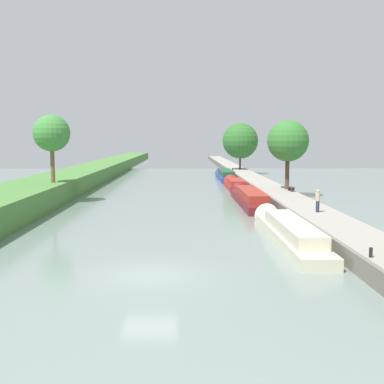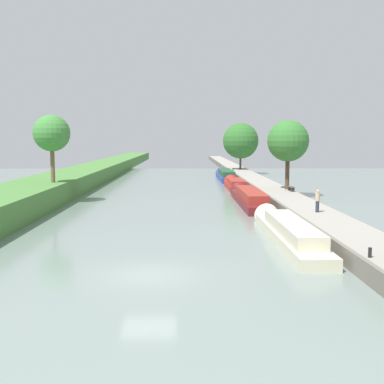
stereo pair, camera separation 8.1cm
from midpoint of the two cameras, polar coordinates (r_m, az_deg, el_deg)
ground_plane at (r=22.01m, az=-5.21°, el=-9.95°), size 160.00×160.00×0.00m
stone_quay at (r=23.23m, az=19.18°, el=-8.20°), size 0.25×260.00×0.95m
narrowboat_cream at (r=29.96m, az=11.32°, el=-4.56°), size 1.99×14.72×2.01m
narrowboat_maroon at (r=46.18m, az=6.78°, el=-0.63°), size 2.18×15.55×2.14m
narrowboat_red at (r=60.57m, az=5.11°, el=0.94°), size 2.15×10.31×2.04m
narrowboat_blue at (r=73.82m, az=3.97°, el=2.02°), size 2.19×15.09×2.20m
tree_rightbank_midnear at (r=51.14m, az=11.42°, el=6.02°), size 4.36×4.36×7.30m
tree_rightbank_midfar at (r=84.16m, az=5.80°, el=6.15°), size 6.26×6.26×8.17m
tree_leftbank_downstream at (r=47.36m, az=-16.59°, el=6.76°), size 3.49×3.49×6.47m
person_walking at (r=35.53m, az=14.83°, el=-0.97°), size 0.34×0.34×1.66m
mooring_bollard_near at (r=22.83m, az=20.63°, el=-6.82°), size 0.16×0.16×0.45m
mooring_bollard_far at (r=80.92m, az=4.90°, el=2.75°), size 0.16×0.16×0.45m
park_bench at (r=49.43m, az=11.80°, el=0.50°), size 0.44×1.50×0.47m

